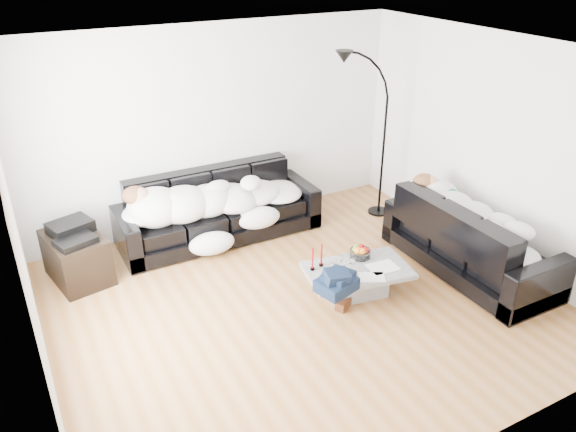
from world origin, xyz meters
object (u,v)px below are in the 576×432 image
sleeper_back (219,193)px  wine_glass_b (332,270)px  wine_glass_a (340,262)px  av_cabinet (77,257)px  fruit_bowl (360,251)px  sofa_right (471,237)px  candle_right (321,255)px  coffee_table (357,281)px  wine_glass_c (352,266)px  candle_left (313,259)px  shoes (348,296)px  stereo (72,231)px  sleeper_right (474,220)px  sofa_back (219,207)px  floor_lamp (384,144)px

sleeper_back → wine_glass_b: bearing=-75.8°
wine_glass_a → av_cabinet: 2.94m
sleeper_back → fruit_bowl: bearing=-60.3°
sofa_right → candle_right: size_ratio=8.01×
wine_glass_a → coffee_table: bearing=-25.8°
wine_glass_c → candle_left: (-0.33, 0.24, 0.04)m
fruit_bowl → shoes: bearing=-141.3°
coffee_table → stereo: 3.16m
sleeper_right → wine_glass_a: sleeper_right is taller
sleeper_back → sleeper_right: bearing=-42.6°
sofa_right → sleeper_back: bearing=47.4°
wine_glass_b → candle_right: size_ratio=0.65×
sofa_back → floor_lamp: size_ratio=1.26×
coffee_table → av_cabinet: av_cabinet is taller
coffee_table → candle_left: bearing=155.0°
wine_glass_b → floor_lamp: size_ratio=0.08×
wine_glass_a → stereo: bearing=145.6°
sleeper_right → wine_glass_a: 1.64m
shoes → stereo: 3.09m
wine_glass_a → candle_right: (-0.14, 0.15, 0.04)m
wine_glass_c → shoes: bearing=-151.1°
wine_glass_c → candle_right: (-0.21, 0.27, 0.04)m
sleeper_back → sleeper_right: (2.24, -2.06, 0.00)m
fruit_bowl → candle_left: candle_left is taller
av_cabinet → wine_glass_c: bearing=-46.4°
wine_glass_c → wine_glass_b: bearing=172.9°
shoes → wine_glass_c: bearing=10.4°
fruit_bowl → stereo: stereo is taller
candle_left → floor_lamp: (1.86, 1.31, 0.56)m
sleeper_back → candle_left: size_ratio=8.25×
sofa_back → stereo: bearing=-174.0°
wine_glass_c → av_cabinet: 3.06m
shoes → wine_glass_a: bearing=80.5°
coffee_table → wine_glass_a: size_ratio=6.44×
candle_right → stereo: (-2.28, 1.51, 0.16)m
sofa_back → sofa_right: 3.08m
sleeper_right → candle_left: 1.92m
candle_left → av_cabinet: 2.65m
wine_glass_c → stereo: size_ratio=0.39×
sofa_right → candle_left: bearing=78.3°
fruit_bowl → wine_glass_b: (-0.49, -0.20, 0.01)m
sofa_back → coffee_table: size_ratio=2.30×
coffee_table → fruit_bowl: fruit_bowl is taller
coffee_table → candle_left: candle_left is taller
sofa_right → stereo: size_ratio=4.75×
sofa_right → wine_glass_c: bearing=84.6°
sofa_right → wine_glass_c: 1.54m
coffee_table → candle_left: size_ratio=4.24×
sleeper_right → av_cabinet: 4.48m
wine_glass_b → floor_lamp: floor_lamp is taller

